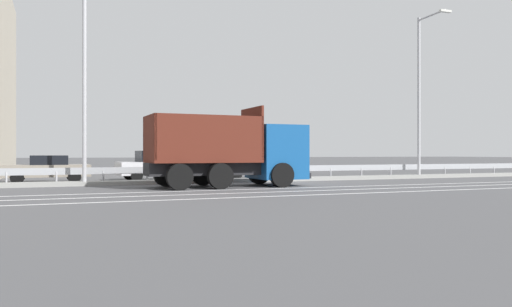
% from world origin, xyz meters
% --- Properties ---
extents(ground_plane, '(320.00, 320.00, 0.00)m').
position_xyz_m(ground_plane, '(0.00, 0.00, 0.00)').
color(ground_plane, '#4C4C4F').
extents(lane_strip_0, '(70.15, 0.16, 0.01)m').
position_xyz_m(lane_strip_0, '(-3.48, -3.17, 0.00)').
color(lane_strip_0, silver).
rests_on(lane_strip_0, ground_plane).
extents(lane_strip_1, '(70.15, 0.16, 0.01)m').
position_xyz_m(lane_strip_1, '(-3.48, -4.79, 0.00)').
color(lane_strip_1, silver).
rests_on(lane_strip_1, ground_plane).
extents(lane_strip_2, '(70.15, 0.16, 0.01)m').
position_xyz_m(lane_strip_2, '(-3.48, -6.49, 0.00)').
color(lane_strip_2, silver).
rests_on(lane_strip_2, ground_plane).
extents(median_island, '(38.58, 1.10, 0.18)m').
position_xyz_m(median_island, '(0.00, 1.80, 0.09)').
color(median_island, gray).
rests_on(median_island, ground_plane).
extents(median_guardrail, '(70.15, 0.09, 0.78)m').
position_xyz_m(median_guardrail, '(0.00, 2.71, 0.57)').
color(median_guardrail, '#9EA0A5').
rests_on(median_guardrail, ground_plane).
extents(dump_truck, '(6.95, 2.84, 3.44)m').
position_xyz_m(dump_truck, '(-2.50, -1.35, 1.34)').
color(dump_truck, '#144C8C').
rests_on(dump_truck, ground_plane).
extents(median_road_sign, '(0.74, 0.16, 2.27)m').
position_xyz_m(median_road_sign, '(0.74, 1.80, 1.20)').
color(median_road_sign, white).
rests_on(median_road_sign, ground_plane).
extents(street_lamp_1, '(0.71, 1.90, 10.18)m').
position_xyz_m(street_lamp_1, '(-9.08, 1.58, 5.55)').
color(street_lamp_1, '#ADADB2').
rests_on(street_lamp_1, ground_plane).
extents(street_lamp_2, '(0.71, 2.49, 9.45)m').
position_xyz_m(street_lamp_2, '(9.62, 1.77, 5.25)').
color(street_lamp_2, '#ADADB2').
rests_on(street_lamp_2, ground_plane).
extents(parked_car_3, '(4.08, 2.06, 1.34)m').
position_xyz_m(parked_car_3, '(-10.66, 4.66, 0.69)').
color(parked_car_3, gray).
rests_on(parked_car_3, ground_plane).
extents(parked_car_4, '(4.20, 2.15, 1.58)m').
position_xyz_m(parked_car_4, '(-5.27, 5.07, 0.78)').
color(parked_car_4, silver).
rests_on(parked_car_4, ground_plane).
extents(parked_car_5, '(4.36, 1.85, 1.37)m').
position_xyz_m(parked_car_5, '(0.19, 4.49, 0.69)').
color(parked_car_5, navy).
rests_on(parked_car_5, ground_plane).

